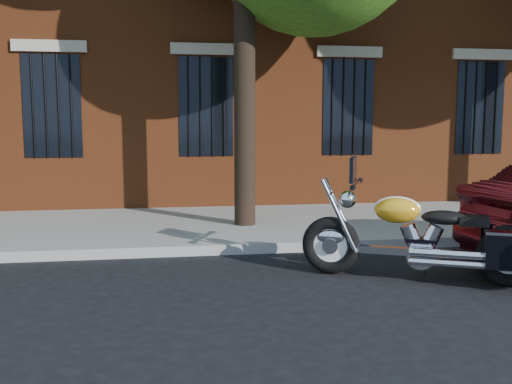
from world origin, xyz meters
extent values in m
plane|color=black|center=(0.00, 0.00, 0.00)|extent=(120.00, 120.00, 0.00)
cube|color=gray|center=(0.00, 1.38, 0.07)|extent=(40.00, 0.16, 0.15)
cube|color=gray|center=(0.00, 3.26, 0.07)|extent=(40.00, 3.60, 0.15)
cube|color=black|center=(0.00, 5.11, 2.20)|extent=(1.10, 0.14, 2.00)
cube|color=#B2A893|center=(0.00, 5.08, 3.35)|extent=(1.40, 0.20, 0.22)
cylinder|color=black|center=(0.00, 5.03, 2.20)|extent=(0.04, 0.04, 2.00)
cylinder|color=black|center=(0.50, 2.90, 2.50)|extent=(0.36, 0.36, 5.00)
torus|color=black|center=(1.20, 0.09, 0.37)|extent=(0.73, 0.45, 0.73)
torus|color=black|center=(3.06, -0.78, 0.37)|extent=(0.73, 0.45, 0.73)
cylinder|color=white|center=(1.20, 0.09, 0.37)|extent=(0.52, 0.29, 0.54)
cylinder|color=white|center=(3.06, -0.78, 0.37)|extent=(0.52, 0.29, 0.54)
ellipsoid|color=white|center=(1.20, 0.09, 0.48)|extent=(0.40, 0.29, 0.21)
ellipsoid|color=#FFAF1C|center=(3.06, -0.78, 0.50)|extent=(0.41, 0.30, 0.21)
cube|color=white|center=(2.13, -0.35, 0.35)|extent=(1.52, 0.78, 0.09)
cylinder|color=white|center=(2.18, -0.37, 0.32)|extent=(0.40, 0.32, 0.35)
cylinder|color=white|center=(2.59, -0.77, 0.34)|extent=(1.27, 0.66, 0.10)
ellipsoid|color=#FFAF1C|center=(1.92, -0.25, 0.84)|extent=(0.62, 0.51, 0.31)
ellipsoid|color=black|center=(2.41, -0.47, 0.78)|extent=(0.61, 0.50, 0.17)
cube|color=black|center=(3.15, -0.51, 0.49)|extent=(0.54, 0.38, 0.41)
cube|color=black|center=(2.92, -1.02, 0.49)|extent=(0.54, 0.38, 0.41)
cylinder|color=white|center=(1.47, -0.04, 1.15)|extent=(0.39, 0.78, 0.04)
sphere|color=white|center=(1.38, 0.01, 0.95)|extent=(0.29, 0.29, 0.22)
cube|color=black|center=(1.43, -0.02, 1.32)|extent=(0.22, 0.41, 0.30)
camera|label=1|loc=(-0.79, -6.66, 1.89)|focal=40.00mm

